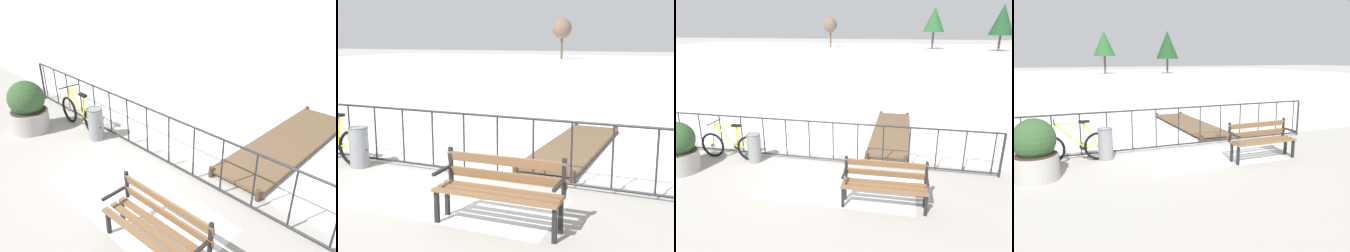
# 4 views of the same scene
# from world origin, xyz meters

# --- Properties ---
(ground_plane) EXTENTS (160.00, 160.00, 0.00)m
(ground_plane) POSITION_xyz_m (0.00, 0.00, 0.00)
(ground_plane) COLOR #9E9991
(frozen_pond) EXTENTS (80.00, 56.00, 0.03)m
(frozen_pond) POSITION_xyz_m (0.00, 28.40, 0.01)
(frozen_pond) COLOR white
(frozen_pond) RESTS_ON ground
(snow_patch) EXTENTS (3.31, 1.48, 0.01)m
(snow_patch) POSITION_xyz_m (0.98, -1.20, 0.00)
(snow_patch) COLOR white
(snow_patch) RESTS_ON ground
(railing_fence) EXTENTS (9.06, 0.06, 1.07)m
(railing_fence) POSITION_xyz_m (0.00, 0.00, 0.56)
(railing_fence) COLOR #232328
(railing_fence) RESTS_ON ground
(bicycle_near_railing) EXTENTS (1.71, 0.52, 0.97)m
(bicycle_near_railing) POSITION_xyz_m (-2.02, -0.32, 0.37)
(bicycle_near_railing) COLOR black
(bicycle_near_railing) RESTS_ON ground
(park_bench) EXTENTS (1.61, 0.52, 0.89)m
(park_bench) POSITION_xyz_m (2.02, -1.65, 0.51)
(park_bench) COLOR brown
(park_bench) RESTS_ON ground
(planter_with_shrub) EXTENTS (0.86, 0.86, 1.20)m
(planter_with_shrub) POSITION_xyz_m (-2.81, -1.19, 0.58)
(planter_with_shrub) COLOR #9E9B96
(planter_with_shrub) RESTS_ON ground
(trash_bin) EXTENTS (0.35, 0.35, 0.73)m
(trash_bin) POSITION_xyz_m (-1.34, -0.34, 0.37)
(trash_bin) COLOR gray
(trash_bin) RESTS_ON ground
(wooden_dock) EXTENTS (1.10, 4.15, 0.20)m
(wooden_dock) POSITION_xyz_m (1.92, 2.32, 0.12)
(wooden_dock) COLOR brown
(wooden_dock) RESTS_ON ground
(tree_far_west) EXTENTS (3.08, 3.08, 6.04)m
(tree_far_west) POSITION_xyz_m (5.72, 41.72, 4.26)
(tree_far_west) COLOR brown
(tree_far_west) RESTS_ON ground
(tree_west_mid) EXTENTS (3.21, 3.21, 6.13)m
(tree_west_mid) POSITION_xyz_m (14.37, 39.33, 4.13)
(tree_west_mid) COLOR brown
(tree_west_mid) RESTS_ON ground
(tree_centre) EXTENTS (2.16, 2.16, 4.73)m
(tree_centre) POSITION_xyz_m (-10.56, 43.80, 3.51)
(tree_centre) COLOR brown
(tree_centre) RESTS_ON ground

